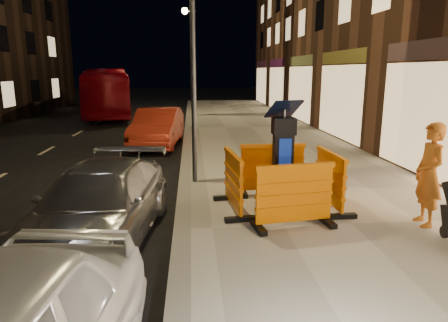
{
  "coord_description": "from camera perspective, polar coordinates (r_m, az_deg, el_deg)",
  "views": [
    {
      "loc": [
        0.2,
        -6.44,
        2.8
      ],
      "look_at": [
        0.8,
        1.0,
        1.1
      ],
      "focal_mm": 32.0,
      "sensor_mm": 36.0,
      "label": 1
    }
  ],
  "objects": [
    {
      "name": "car_silver",
      "position": [
        7.17,
        -17.1,
        -10.77
      ],
      "size": [
        2.27,
        4.52,
        1.26
      ],
      "primitive_type": "imported",
      "rotation": [
        0.0,
        0.0,
        -0.12
      ],
      "color": "#B3B3B8",
      "rests_on": "ground"
    },
    {
      "name": "street_lamp_far",
      "position": [
        24.44,
        -4.63,
        13.6
      ],
      "size": [
        0.12,
        0.12,
        6.0
      ],
      "primitive_type": "cylinder",
      "color": "#3F3F44",
      "rests_on": "sidewalk"
    },
    {
      "name": "street_lamp_mid",
      "position": [
        9.45,
        -4.46,
        14.91
      ],
      "size": [
        0.12,
        0.12,
        6.0
      ],
      "primitive_type": "cylinder",
      "color": "#3F3F44",
      "rests_on": "sidewalk"
    },
    {
      "name": "barrier_back",
      "position": [
        8.71,
        6.91,
        -1.17
      ],
      "size": [
        1.44,
        0.62,
        1.11
      ],
      "primitive_type": "cube",
      "rotation": [
        0.0,
        0.0,
        0.02
      ],
      "color": "orange",
      "rests_on": "sidewalk"
    },
    {
      "name": "sidewalk",
      "position": [
        7.53,
        17.79,
        -9.02
      ],
      "size": [
        6.0,
        60.0,
        0.15
      ],
      "primitive_type": "cube",
      "color": "#9B988D",
      "rests_on": "ground"
    },
    {
      "name": "barrier_front",
      "position": [
        6.93,
        10.02,
        -4.95
      ],
      "size": [
        1.5,
        0.81,
        1.11
      ],
      "primitive_type": "cube",
      "rotation": [
        0.0,
        0.0,
        0.16
      ],
      "color": "orange",
      "rests_on": "sidewalk"
    },
    {
      "name": "parking_kiosk",
      "position": [
        7.71,
        8.39,
        0.32
      ],
      "size": [
        0.67,
        0.67,
        2.0
      ],
      "primitive_type": "cube",
      "rotation": [
        0.0,
        0.0,
        0.07
      ],
      "color": "black",
      "rests_on": "sidewalk"
    },
    {
      "name": "bus_doubledecker",
      "position": [
        26.36,
        -15.97,
        6.23
      ],
      "size": [
        4.08,
        10.62,
        2.89
      ],
      "primitive_type": "imported",
      "rotation": [
        0.0,
        0.0,
        0.16
      ],
      "color": "maroon",
      "rests_on": "ground"
    },
    {
      "name": "kerb",
      "position": [
        7.0,
        -5.97,
        -10.16
      ],
      "size": [
        0.3,
        60.0,
        0.15
      ],
      "primitive_type": "cube",
      "color": "slate",
      "rests_on": "ground"
    },
    {
      "name": "barrier_kerbside",
      "position": [
        7.66,
        1.33,
        -3.03
      ],
      "size": [
        0.74,
        1.48,
        1.11
      ],
      "primitive_type": "cube",
      "rotation": [
        0.0,
        0.0,
        1.68
      ],
      "color": "orange",
      "rests_on": "sidewalk"
    },
    {
      "name": "man",
      "position": [
        7.69,
        27.23,
        -1.74
      ],
      "size": [
        0.49,
        0.69,
        1.81
      ],
      "primitive_type": "imported",
      "rotation": [
        0.0,
        0.0,
        -1.65
      ],
      "color": "#A05217",
      "rests_on": "sidewalk"
    },
    {
      "name": "car_red",
      "position": [
        15.35,
        -9.36,
        2.14
      ],
      "size": [
        1.88,
        4.41,
        1.42
      ],
      "primitive_type": "imported",
      "rotation": [
        0.0,
        0.0,
        -0.09
      ],
      "color": "#AA2B1B",
      "rests_on": "ground"
    },
    {
      "name": "ground_plane",
      "position": [
        7.03,
        -5.96,
        -10.73
      ],
      "size": [
        120.0,
        120.0,
        0.0
      ],
      "primitive_type": "plane",
      "color": "black",
      "rests_on": "ground"
    },
    {
      "name": "barrier_bldgside",
      "position": [
        8.08,
        14.88,
        -2.63
      ],
      "size": [
        0.64,
        1.45,
        1.11
      ],
      "primitive_type": "cube",
      "rotation": [
        0.0,
        0.0,
        1.61
      ],
      "color": "orange",
      "rests_on": "sidewalk"
    }
  ]
}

